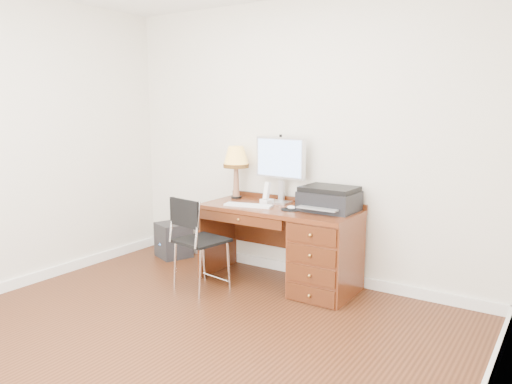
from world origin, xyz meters
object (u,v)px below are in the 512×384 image
Objects in this scene: phone at (267,197)px; printer at (329,199)px; desk at (309,247)px; equipment_box at (174,240)px; leg_lamp at (236,160)px; monitor at (280,162)px; chair at (197,235)px.

printer is at bearing 14.70° from phone.
desk reaches higher than equipment_box.
leg_lamp is at bearing 26.37° from equipment_box.
equipment_box is at bearing -175.89° from leg_lamp.
chair is (-0.41, -0.78, -0.62)m from monitor.
equipment_box is at bearing -169.20° from phone.
desk is 0.48m from printer.
desk is 7.10× the size of phone.
printer is 2.02m from equipment_box.
phone is at bearing 21.22° from equipment_box.
printer is 1.11m from leg_lamp.
monitor is at bearing 172.16° from printer.
leg_lamp is 1.37× the size of equipment_box.
leg_lamp is (-0.93, 0.16, 0.73)m from desk.
monitor is 1.64m from equipment_box.
desk is 1.78m from equipment_box.
leg_lamp reaches higher than chair.
desk is 1.04m from chair.
phone reaches higher than equipment_box.
desk is 2.97× the size of printer.
monitor is at bearing 26.76° from equipment_box.
monitor reaches higher than leg_lamp.
equipment_box is at bearing 152.54° from chair.
monitor is 3.04× the size of phone.
chair is (0.08, -0.74, -0.61)m from leg_lamp.
equipment_box is at bearing 176.88° from desk.
desk is 1.71× the size of chair.
equipment_box is (-1.76, 0.10, -0.22)m from desk.
monitor is at bearing 72.87° from phone.
printer is 0.65m from phone.
phone is at bearing 71.63° from chair.
chair is at bearing -14.42° from equipment_box.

